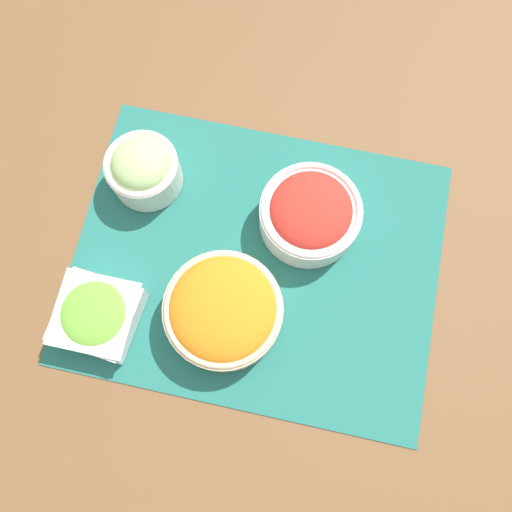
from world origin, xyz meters
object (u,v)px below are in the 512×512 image
cucumber_bowl (143,169)px  carrot_bowl (223,310)px  lettuce_bowl (96,315)px  tomato_bowl (310,214)px

cucumber_bowl → carrot_bowl: size_ratio=0.66×
cucumber_bowl → lettuce_bowl: (0.01, 0.24, -0.01)m
tomato_bowl → lettuce_bowl: 0.36m
lettuce_bowl → carrot_bowl: 0.19m
carrot_bowl → cucumber_bowl: bearing=-47.7°
tomato_bowl → lettuce_bowl: size_ratio=1.27×
tomato_bowl → carrot_bowl: bearing=60.9°
tomato_bowl → carrot_bowl: size_ratio=0.90×
cucumber_bowl → carrot_bowl: bearing=132.3°
cucumber_bowl → tomato_bowl: 0.27m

